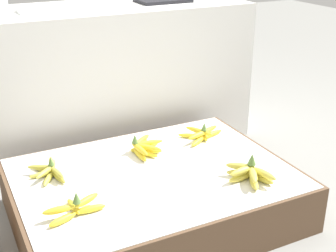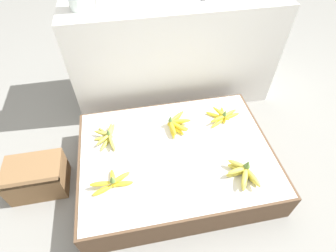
% 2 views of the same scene
% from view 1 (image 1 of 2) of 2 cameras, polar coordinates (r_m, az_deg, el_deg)
% --- Properties ---
extents(ground_plane, '(10.00, 10.00, 0.00)m').
position_cam_1_polar(ground_plane, '(2.12, -1.74, -10.86)').
color(ground_plane, gray).
extents(display_platform, '(1.17, 0.86, 0.22)m').
position_cam_1_polar(display_platform, '(2.06, -1.78, -8.36)').
color(display_platform, brown).
rests_on(display_platform, ground_plane).
extents(back_vendor_table, '(1.49, 0.57, 0.80)m').
position_cam_1_polar(back_vendor_table, '(2.70, -6.47, 6.03)').
color(back_vendor_table, white).
rests_on(back_vendor_table, ground_plane).
extents(banana_bunch_front_left, '(0.23, 0.15, 0.10)m').
position_cam_1_polar(banana_bunch_front_left, '(1.75, -11.30, -9.76)').
color(banana_bunch_front_left, yellow).
rests_on(banana_bunch_front_left, display_platform).
extents(banana_bunch_front_midright, '(0.17, 0.21, 0.11)m').
position_cam_1_polar(banana_bunch_front_midright, '(1.96, 9.93, -5.72)').
color(banana_bunch_front_midright, '#DBCC4C').
rests_on(banana_bunch_front_midright, display_platform).
extents(banana_bunch_middle_left, '(0.14, 0.23, 0.08)m').
position_cam_1_polar(banana_bunch_middle_left, '(2.04, -14.30, -5.28)').
color(banana_bunch_middle_left, gold).
rests_on(banana_bunch_middle_left, display_platform).
extents(banana_bunch_middle_midleft, '(0.16, 0.22, 0.09)m').
position_cam_1_polar(banana_bunch_middle_midleft, '(2.17, -3.06, -2.62)').
color(banana_bunch_middle_midleft, yellow).
rests_on(banana_bunch_middle_midleft, display_platform).
extents(banana_bunch_middle_midright, '(0.24, 0.18, 0.09)m').
position_cam_1_polar(banana_bunch_middle_midright, '(2.31, 4.14, -0.98)').
color(banana_bunch_middle_midright, yellow).
rests_on(banana_bunch_middle_midright, display_platform).
extents(foam_tray_white, '(0.22, 0.16, 0.02)m').
position_cam_1_polar(foam_tray_white, '(2.47, -15.23, 13.50)').
color(foam_tray_white, white).
rests_on(foam_tray_white, back_vendor_table).
extents(foam_tray_dark, '(0.29, 0.19, 0.02)m').
position_cam_1_polar(foam_tray_dark, '(2.71, -0.63, 15.06)').
color(foam_tray_dark, '#232328').
rests_on(foam_tray_dark, back_vendor_table).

